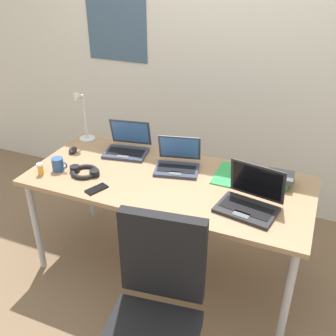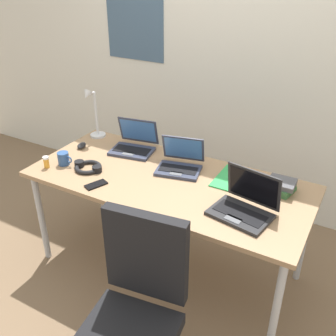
{
  "view_description": "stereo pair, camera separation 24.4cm",
  "coord_description": "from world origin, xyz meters",
  "px_view_note": "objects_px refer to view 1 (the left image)",
  "views": [
    {
      "loc": [
        0.82,
        -1.97,
        2.01
      ],
      "look_at": [
        0.0,
        0.0,
        0.82
      ],
      "focal_mm": 41.8,
      "sensor_mm": 36.0,
      "label": 1
    },
    {
      "loc": [
        1.04,
        -1.87,
        2.01
      ],
      "look_at": [
        0.0,
        0.0,
        0.82
      ],
      "focal_mm": 41.8,
      "sensor_mm": 36.0,
      "label": 2
    }
  ],
  "objects_px": {
    "cell_phone": "(97,189)",
    "coffee_mug": "(58,164)",
    "pill_bottle": "(40,169)",
    "computer_mouse": "(73,150)",
    "book_stack": "(279,179)",
    "laptop_back_right": "(250,201)",
    "headphones": "(85,172)",
    "laptop_back_left": "(178,163)",
    "office_chair": "(154,331)",
    "laptop_front_left": "(127,147)",
    "desk_lamp": "(82,117)",
    "paper_folder_front_left": "(234,175)"
  },
  "relations": [
    {
      "from": "office_chair",
      "to": "headphones",
      "type": "bearing_deg",
      "value": 139.27
    },
    {
      "from": "headphones",
      "to": "pill_bottle",
      "type": "relative_size",
      "value": 2.71
    },
    {
      "from": "desk_lamp",
      "to": "coffee_mug",
      "type": "bearing_deg",
      "value": -78.73
    },
    {
      "from": "headphones",
      "to": "book_stack",
      "type": "height_order",
      "value": "book_stack"
    },
    {
      "from": "computer_mouse",
      "to": "cell_phone",
      "type": "distance_m",
      "value": 0.56
    },
    {
      "from": "computer_mouse",
      "to": "laptop_back_right",
      "type": "bearing_deg",
      "value": -26.15
    },
    {
      "from": "laptop_back_right",
      "to": "coffee_mug",
      "type": "relative_size",
      "value": 3.22
    },
    {
      "from": "book_stack",
      "to": "office_chair",
      "type": "relative_size",
      "value": 0.18
    },
    {
      "from": "laptop_front_left",
      "to": "headphones",
      "type": "relative_size",
      "value": 1.58
    },
    {
      "from": "office_chair",
      "to": "pill_bottle",
      "type": "bearing_deg",
      "value": 151.59
    },
    {
      "from": "desk_lamp",
      "to": "book_stack",
      "type": "bearing_deg",
      "value": -2.86
    },
    {
      "from": "desk_lamp",
      "to": "pill_bottle",
      "type": "xyz_separation_m",
      "value": [
        0.02,
        -0.54,
        -0.16
      ]
    },
    {
      "from": "desk_lamp",
      "to": "office_chair",
      "type": "bearing_deg",
      "value": -45.98
    },
    {
      "from": "laptop_back_right",
      "to": "cell_phone",
      "type": "xyz_separation_m",
      "value": [
        -0.9,
        -0.17,
        -0.04
      ]
    },
    {
      "from": "pill_bottle",
      "to": "paper_folder_front_left",
      "type": "distance_m",
      "value": 1.25
    },
    {
      "from": "computer_mouse",
      "to": "coffee_mug",
      "type": "distance_m",
      "value": 0.27
    },
    {
      "from": "paper_folder_front_left",
      "to": "laptop_front_left",
      "type": "bearing_deg",
      "value": 177.11
    },
    {
      "from": "computer_mouse",
      "to": "paper_folder_front_left",
      "type": "xyz_separation_m",
      "value": [
        1.15,
        0.11,
        -0.01
      ]
    },
    {
      "from": "computer_mouse",
      "to": "book_stack",
      "type": "relative_size",
      "value": 0.54
    },
    {
      "from": "cell_phone",
      "to": "book_stack",
      "type": "bearing_deg",
      "value": 48.4
    },
    {
      "from": "pill_bottle",
      "to": "paper_folder_front_left",
      "type": "relative_size",
      "value": 0.25
    },
    {
      "from": "headphones",
      "to": "paper_folder_front_left",
      "type": "distance_m",
      "value": 0.97
    },
    {
      "from": "cell_phone",
      "to": "book_stack",
      "type": "relative_size",
      "value": 0.76
    },
    {
      "from": "computer_mouse",
      "to": "headphones",
      "type": "relative_size",
      "value": 0.45
    },
    {
      "from": "cell_phone",
      "to": "paper_folder_front_left",
      "type": "xyz_separation_m",
      "value": [
        0.73,
        0.48,
        -0.0
      ]
    },
    {
      "from": "pill_bottle",
      "to": "coffee_mug",
      "type": "bearing_deg",
      "value": 50.72
    },
    {
      "from": "desk_lamp",
      "to": "pill_bottle",
      "type": "height_order",
      "value": "desk_lamp"
    },
    {
      "from": "office_chair",
      "to": "laptop_back_right",
      "type": "bearing_deg",
      "value": 68.85
    },
    {
      "from": "paper_folder_front_left",
      "to": "office_chair",
      "type": "height_order",
      "value": "office_chair"
    },
    {
      "from": "computer_mouse",
      "to": "pill_bottle",
      "type": "height_order",
      "value": "pill_bottle"
    },
    {
      "from": "computer_mouse",
      "to": "headphones",
      "type": "height_order",
      "value": "headphones"
    },
    {
      "from": "laptop_back_right",
      "to": "cell_phone",
      "type": "bearing_deg",
      "value": -169.54
    },
    {
      "from": "desk_lamp",
      "to": "laptop_back_left",
      "type": "distance_m",
      "value": 0.83
    },
    {
      "from": "computer_mouse",
      "to": "office_chair",
      "type": "distance_m",
      "value": 1.44
    },
    {
      "from": "headphones",
      "to": "laptop_back_right",
      "type": "bearing_deg",
      "value": 1.43
    },
    {
      "from": "laptop_back_left",
      "to": "office_chair",
      "type": "height_order",
      "value": "office_chair"
    },
    {
      "from": "desk_lamp",
      "to": "book_stack",
      "type": "relative_size",
      "value": 2.24
    },
    {
      "from": "laptop_back_left",
      "to": "headphones",
      "type": "relative_size",
      "value": 1.56
    },
    {
      "from": "headphones",
      "to": "coffee_mug",
      "type": "height_order",
      "value": "coffee_mug"
    },
    {
      "from": "desk_lamp",
      "to": "headphones",
      "type": "height_order",
      "value": "desk_lamp"
    },
    {
      "from": "laptop_back_right",
      "to": "pill_bottle",
      "type": "bearing_deg",
      "value": -173.89
    },
    {
      "from": "laptop_front_left",
      "to": "office_chair",
      "type": "bearing_deg",
      "value": -57.37
    },
    {
      "from": "cell_phone",
      "to": "pill_bottle",
      "type": "relative_size",
      "value": 1.72
    },
    {
      "from": "laptop_back_right",
      "to": "paper_folder_front_left",
      "type": "distance_m",
      "value": 0.36
    },
    {
      "from": "cell_phone",
      "to": "book_stack",
      "type": "distance_m",
      "value": 1.12
    },
    {
      "from": "computer_mouse",
      "to": "coffee_mug",
      "type": "xyz_separation_m",
      "value": [
        0.07,
        -0.26,
        0.03
      ]
    },
    {
      "from": "cell_phone",
      "to": "coffee_mug",
      "type": "distance_m",
      "value": 0.38
    },
    {
      "from": "laptop_back_right",
      "to": "book_stack",
      "type": "bearing_deg",
      "value": 70.09
    },
    {
      "from": "cell_phone",
      "to": "office_chair",
      "type": "height_order",
      "value": "office_chair"
    },
    {
      "from": "coffee_mug",
      "to": "office_chair",
      "type": "distance_m",
      "value": 1.24
    }
  ]
}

